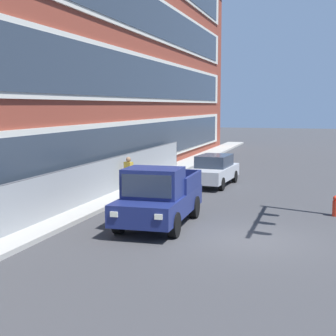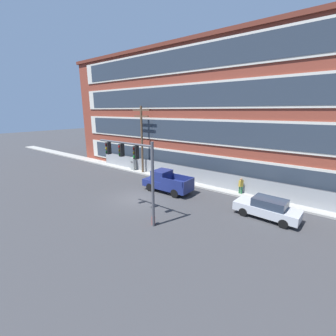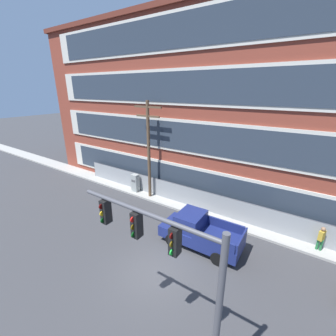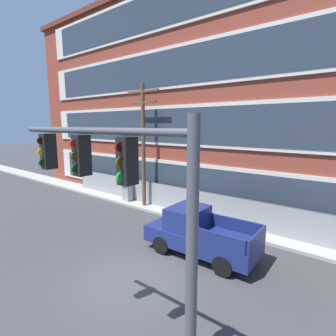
{
  "view_description": "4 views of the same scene",
  "coord_description": "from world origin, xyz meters",
  "px_view_note": "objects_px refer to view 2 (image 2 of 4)",
  "views": [
    {
      "loc": [
        -15.45,
        -2.06,
        4.09
      ],
      "look_at": [
        1.97,
        3.13,
        1.88
      ],
      "focal_mm": 55.0,
      "sensor_mm": 36.0,
      "label": 1
    },
    {
      "loc": [
        13.8,
        -13.35,
        7.75
      ],
      "look_at": [
        1.14,
        3.13,
        2.42
      ],
      "focal_mm": 24.0,
      "sensor_mm": 36.0,
      "label": 2
    },
    {
      "loc": [
        5.82,
        -7.39,
        9.15
      ],
      "look_at": [
        -2.67,
        5.15,
        3.76
      ],
      "focal_mm": 24.0,
      "sensor_mm": 36.0,
      "label": 3
    },
    {
      "loc": [
        6.58,
        -6.15,
        5.67
      ],
      "look_at": [
        -2.38,
        5.21,
        3.27
      ],
      "focal_mm": 28.0,
      "sensor_mm": 36.0,
      "label": 4
    }
  ],
  "objects_px": {
    "traffic_signal_mast": "(134,162)",
    "fire_hydrant": "(153,219)",
    "utility_pole_near_corner": "(142,137)",
    "sedan_silver": "(267,208)",
    "pickup_truck_navy": "(167,182)",
    "electrical_cabinet": "(133,164)",
    "pedestrian_near_cabinet": "(241,185)"
  },
  "relations": [
    {
      "from": "electrical_cabinet",
      "to": "fire_hydrant",
      "type": "distance_m",
      "value": 14.82
    },
    {
      "from": "pickup_truck_navy",
      "to": "fire_hydrant",
      "type": "distance_m",
      "value": 6.77
    },
    {
      "from": "sedan_silver",
      "to": "pedestrian_near_cabinet",
      "type": "xyz_separation_m",
      "value": [
        -3.24,
        3.43,
        0.18
      ]
    },
    {
      "from": "traffic_signal_mast",
      "to": "fire_hydrant",
      "type": "distance_m",
      "value": 4.21
    },
    {
      "from": "electrical_cabinet",
      "to": "pickup_truck_navy",
      "type": "bearing_deg",
      "value": -22.65
    },
    {
      "from": "sedan_silver",
      "to": "utility_pole_near_corner",
      "type": "xyz_separation_m",
      "value": [
        -15.85,
        3.37,
        3.83
      ]
    },
    {
      "from": "utility_pole_near_corner",
      "to": "pedestrian_near_cabinet",
      "type": "xyz_separation_m",
      "value": [
        12.61,
        0.06,
        -3.66
      ]
    },
    {
      "from": "pedestrian_near_cabinet",
      "to": "fire_hydrant",
      "type": "xyz_separation_m",
      "value": [
        -2.77,
        -9.27,
        -0.59
      ]
    },
    {
      "from": "pickup_truck_navy",
      "to": "utility_pole_near_corner",
      "type": "xyz_separation_m",
      "value": [
        -6.46,
        3.38,
        3.67
      ]
    },
    {
      "from": "traffic_signal_mast",
      "to": "pedestrian_near_cabinet",
      "type": "xyz_separation_m",
      "value": [
        4.36,
        9.41,
        -3.3
      ]
    },
    {
      "from": "traffic_signal_mast",
      "to": "utility_pole_near_corner",
      "type": "relative_size",
      "value": 0.71
    },
    {
      "from": "sedan_silver",
      "to": "utility_pole_near_corner",
      "type": "height_order",
      "value": "utility_pole_near_corner"
    },
    {
      "from": "pickup_truck_navy",
      "to": "electrical_cabinet",
      "type": "height_order",
      "value": "pickup_truck_navy"
    },
    {
      "from": "pickup_truck_navy",
      "to": "utility_pole_near_corner",
      "type": "height_order",
      "value": "utility_pole_near_corner"
    },
    {
      "from": "utility_pole_near_corner",
      "to": "pedestrian_near_cabinet",
      "type": "bearing_deg",
      "value": 0.25
    },
    {
      "from": "traffic_signal_mast",
      "to": "pickup_truck_navy",
      "type": "bearing_deg",
      "value": 106.58
    },
    {
      "from": "utility_pole_near_corner",
      "to": "fire_hydrant",
      "type": "relative_size",
      "value": 10.63
    },
    {
      "from": "sedan_silver",
      "to": "pedestrian_near_cabinet",
      "type": "distance_m",
      "value": 4.72
    },
    {
      "from": "sedan_silver",
      "to": "electrical_cabinet",
      "type": "xyz_separation_m",
      "value": [
        -17.57,
        3.41,
        0.1
      ]
    },
    {
      "from": "traffic_signal_mast",
      "to": "sedan_silver",
      "type": "bearing_deg",
      "value": 38.2
    },
    {
      "from": "sedan_silver",
      "to": "utility_pole_near_corner",
      "type": "bearing_deg",
      "value": 167.99
    },
    {
      "from": "traffic_signal_mast",
      "to": "utility_pole_near_corner",
      "type": "xyz_separation_m",
      "value": [
        -8.24,
        9.36,
        0.36
      ]
    },
    {
      "from": "sedan_silver",
      "to": "pedestrian_near_cabinet",
      "type": "relative_size",
      "value": 2.73
    },
    {
      "from": "utility_pole_near_corner",
      "to": "sedan_silver",
      "type": "bearing_deg",
      "value": -12.01
    },
    {
      "from": "pickup_truck_navy",
      "to": "fire_hydrant",
      "type": "xyz_separation_m",
      "value": [
        3.38,
        -5.84,
        -0.58
      ]
    },
    {
      "from": "fire_hydrant",
      "to": "traffic_signal_mast",
      "type": "bearing_deg",
      "value": -175.09
    },
    {
      "from": "electrical_cabinet",
      "to": "pedestrian_near_cabinet",
      "type": "xyz_separation_m",
      "value": [
        14.33,
        0.02,
        0.08
      ]
    },
    {
      "from": "traffic_signal_mast",
      "to": "electrical_cabinet",
      "type": "distance_m",
      "value": 14.11
    },
    {
      "from": "sedan_silver",
      "to": "fire_hydrant",
      "type": "relative_size",
      "value": 5.92
    },
    {
      "from": "sedan_silver",
      "to": "utility_pole_near_corner",
      "type": "relative_size",
      "value": 0.56
    },
    {
      "from": "pickup_truck_navy",
      "to": "electrical_cabinet",
      "type": "distance_m",
      "value": 8.87
    },
    {
      "from": "utility_pole_near_corner",
      "to": "electrical_cabinet",
      "type": "xyz_separation_m",
      "value": [
        -1.72,
        0.04,
        -3.73
      ]
    }
  ]
}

